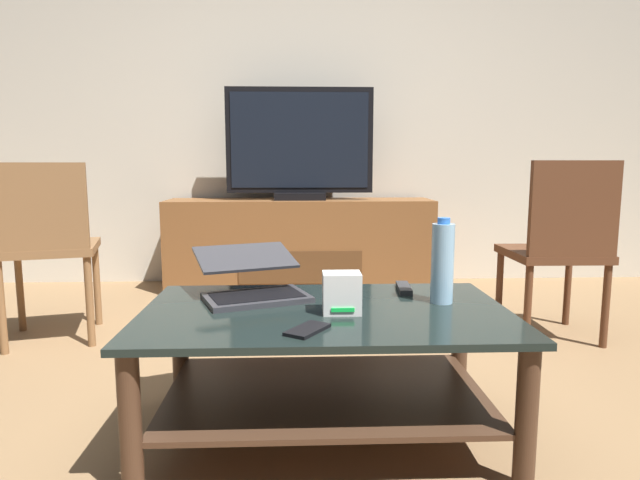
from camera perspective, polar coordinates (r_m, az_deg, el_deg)
ground_plane at (r=1.92m, az=0.66°, el=-19.38°), size 7.68×7.68×0.00m
back_wall at (r=4.16m, az=-1.13°, el=15.17°), size 6.40×0.12×2.80m
coffee_table at (r=1.77m, az=0.58°, el=-11.46°), size 1.15×0.71×0.43m
media_cabinet at (r=3.85m, az=-2.10°, el=-0.44°), size 1.85×0.43×0.63m
television at (r=3.79m, az=-2.15°, el=9.86°), size 1.01×0.20×0.77m
dining_chair at (r=2.91m, az=23.96°, el=-0.25°), size 0.45×0.45×0.90m
side_chair at (r=2.95m, az=-26.86°, el=-0.06°), size 0.54×0.54×0.89m
laptop at (r=1.89m, az=-7.20°, el=-4.26°), size 0.44×0.45×0.16m
router_box at (r=1.67m, az=2.30°, el=-5.58°), size 0.12×0.10×0.13m
water_bottle_near at (r=1.82m, az=12.77°, el=-2.34°), size 0.07×0.07×0.28m
cell_phone at (r=1.51m, az=-1.33°, el=-9.41°), size 0.14×0.16×0.01m
tv_remote at (r=1.99m, az=8.82°, el=-5.03°), size 0.06×0.16×0.02m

